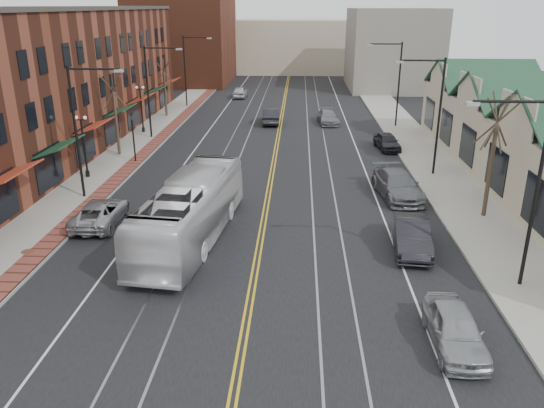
# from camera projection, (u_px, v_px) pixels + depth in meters

# --- Properties ---
(ground) EXTENTS (160.00, 160.00, 0.00)m
(ground) POSITION_uv_depth(u_px,v_px,m) (239.00, 367.00, 17.79)
(ground) COLOR black
(ground) RESTS_ON ground
(sidewalk_left) EXTENTS (4.00, 120.00, 0.15)m
(sidewalk_left) POSITION_uv_depth(u_px,v_px,m) (99.00, 178.00, 37.03)
(sidewalk_left) COLOR gray
(sidewalk_left) RESTS_ON ground
(sidewalk_right) EXTENTS (4.00, 120.00, 0.15)m
(sidewalk_right) POSITION_uv_depth(u_px,v_px,m) (447.00, 183.00, 35.89)
(sidewalk_right) COLOR gray
(sidewalk_right) RESTS_ON ground
(building_left) EXTENTS (10.00, 50.00, 11.00)m
(building_left) POSITION_uv_depth(u_px,v_px,m) (36.00, 84.00, 42.00)
(building_left) COLOR brown
(building_left) RESTS_ON ground
(building_right) EXTENTS (8.00, 36.00, 4.60)m
(building_right) POSITION_uv_depth(u_px,v_px,m) (544.00, 153.00, 34.82)
(building_right) COLOR #B9AB8E
(building_right) RESTS_ON ground
(backdrop_left) EXTENTS (14.00, 18.00, 14.00)m
(backdrop_left) POSITION_uv_depth(u_px,v_px,m) (184.00, 36.00, 81.53)
(backdrop_left) COLOR brown
(backdrop_left) RESTS_ON ground
(backdrop_mid) EXTENTS (22.00, 14.00, 9.00)m
(backdrop_mid) POSITION_uv_depth(u_px,v_px,m) (290.00, 46.00, 95.67)
(backdrop_mid) COLOR #B9AB8E
(backdrop_mid) RESTS_ON ground
(backdrop_right) EXTENTS (12.00, 16.00, 11.00)m
(backdrop_right) POSITION_uv_depth(u_px,v_px,m) (392.00, 49.00, 75.90)
(backdrop_right) COLOR slate
(backdrop_right) RESTS_ON ground
(streetlight_l_1) EXTENTS (3.33, 0.25, 8.00)m
(streetlight_l_1) POSITION_uv_depth(u_px,v_px,m) (82.00, 119.00, 31.51)
(streetlight_l_1) COLOR black
(streetlight_l_1) RESTS_ON sidewalk_left
(streetlight_l_2) EXTENTS (3.33, 0.25, 8.00)m
(streetlight_l_2) POSITION_uv_depth(u_px,v_px,m) (152.00, 82.00, 46.46)
(streetlight_l_2) COLOR black
(streetlight_l_2) RESTS_ON sidewalk_left
(streetlight_l_3) EXTENTS (3.33, 0.25, 8.00)m
(streetlight_l_3) POSITION_uv_depth(u_px,v_px,m) (188.00, 64.00, 61.42)
(streetlight_l_3) COLOR black
(streetlight_l_3) RESTS_ON sidewalk_left
(streetlight_r_0) EXTENTS (3.33, 0.25, 8.00)m
(streetlight_r_0) POSITION_uv_depth(u_px,v_px,m) (528.00, 175.00, 21.10)
(streetlight_r_0) COLOR black
(streetlight_r_0) RESTS_ON sidewalk_right
(streetlight_r_1) EXTENTS (3.33, 0.25, 8.00)m
(streetlight_r_1) POSITION_uv_depth(u_px,v_px,m) (434.00, 105.00, 36.06)
(streetlight_r_1) COLOR black
(streetlight_r_1) RESTS_ON sidewalk_right
(streetlight_r_2) EXTENTS (3.33, 0.25, 8.00)m
(streetlight_r_2) POSITION_uv_depth(u_px,v_px,m) (395.00, 76.00, 51.02)
(streetlight_r_2) COLOR black
(streetlight_r_2) RESTS_ON sidewalk_right
(lamppost_l_2) EXTENTS (0.84, 0.28, 4.27)m
(lamppost_l_2) POSITION_uv_depth(u_px,v_px,m) (84.00, 148.00, 36.32)
(lamppost_l_2) COLOR black
(lamppost_l_2) RESTS_ON sidewalk_left
(lamppost_l_3) EXTENTS (0.84, 0.28, 4.27)m
(lamppost_l_3) POSITION_uv_depth(u_px,v_px,m) (142.00, 110.00, 49.41)
(lamppost_l_3) COLOR black
(lamppost_l_3) RESTS_ON sidewalk_left
(tree_left_near) EXTENTS (1.78, 1.37, 6.48)m
(tree_left_near) POSITION_uv_depth(u_px,v_px,m) (115.00, 112.00, 41.46)
(tree_left_near) COLOR #382B21
(tree_left_near) RESTS_ON sidewalk_left
(tree_left_far) EXTENTS (1.66, 1.28, 6.02)m
(tree_left_far) POSITION_uv_depth(u_px,v_px,m) (165.00, 86.00, 56.50)
(tree_left_far) COLOR #382B21
(tree_left_far) RESTS_ON sidewalk_left
(tree_right_mid) EXTENTS (1.90, 1.46, 6.93)m
(tree_right_mid) POSITION_uv_depth(u_px,v_px,m) (493.00, 154.00, 28.96)
(tree_right_mid) COLOR #382B21
(tree_right_mid) RESTS_ON sidewalk_right
(manhole_far) EXTENTS (0.60, 0.60, 0.02)m
(manhole_far) POSITION_uv_depth(u_px,v_px,m) (28.00, 251.00, 25.75)
(manhole_far) COLOR #592D19
(manhole_far) RESTS_ON sidewalk_left
(traffic_signal) EXTENTS (0.18, 0.15, 3.80)m
(traffic_signal) POSITION_uv_depth(u_px,v_px,m) (133.00, 133.00, 39.91)
(traffic_signal) COLOR black
(traffic_signal) RESTS_ON sidewalk_left
(transit_bus) EXTENTS (4.08, 11.94, 3.26)m
(transit_bus) POSITION_uv_depth(u_px,v_px,m) (191.00, 211.00, 26.79)
(transit_bus) COLOR silver
(transit_bus) RESTS_ON ground
(parked_suv) EXTENTS (2.40, 4.95, 1.36)m
(parked_suv) POSITION_uv_depth(u_px,v_px,m) (100.00, 213.00, 29.13)
(parked_suv) COLOR #9FA0A5
(parked_suv) RESTS_ON ground
(parked_car_a) EXTENTS (1.69, 4.19, 1.43)m
(parked_car_a) POSITION_uv_depth(u_px,v_px,m) (455.00, 329.00, 18.63)
(parked_car_a) COLOR #97999E
(parked_car_a) RESTS_ON ground
(parked_car_b) EXTENTS (2.08, 4.88, 1.57)m
(parked_car_b) POSITION_uv_depth(u_px,v_px,m) (411.00, 235.00, 26.03)
(parked_car_b) COLOR black
(parked_car_b) RESTS_ON ground
(parked_car_c) EXTENTS (3.00, 5.85, 1.62)m
(parked_car_c) POSITION_uv_depth(u_px,v_px,m) (397.00, 185.00, 33.24)
(parked_car_c) COLOR slate
(parked_car_c) RESTS_ON ground
(parked_car_d) EXTENTS (2.10, 4.20, 1.38)m
(parked_car_d) POSITION_uv_depth(u_px,v_px,m) (387.00, 141.00, 44.34)
(parked_car_d) COLOR #222228
(parked_car_d) RESTS_ON ground
(distant_car_left) EXTENTS (1.96, 4.85, 1.57)m
(distant_car_left) POSITION_uv_depth(u_px,v_px,m) (271.00, 116.00, 54.02)
(distant_car_left) COLOR black
(distant_car_left) RESTS_ON ground
(distant_car_right) EXTENTS (2.26, 4.75, 1.34)m
(distant_car_right) POSITION_uv_depth(u_px,v_px,m) (328.00, 117.00, 54.06)
(distant_car_right) COLOR slate
(distant_car_right) RESTS_ON ground
(distant_car_far) EXTENTS (1.75, 4.25, 1.44)m
(distant_car_far) POSITION_uv_depth(u_px,v_px,m) (240.00, 92.00, 69.28)
(distant_car_far) COLOR silver
(distant_car_far) RESTS_ON ground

